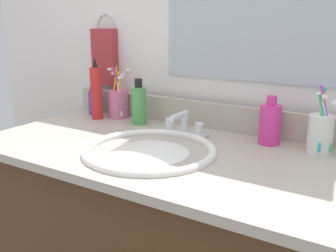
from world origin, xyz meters
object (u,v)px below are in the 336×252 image
Objects in this scene: hand_towel at (105,57)px; cup_pink at (118,102)px; bottle_soap_pink at (270,123)px; bottle_toner_green at (139,104)px; faucet at (183,127)px; bottle_spray_red at (96,92)px; bottle_cream_purple at (95,102)px; cup_white_ceramic at (321,132)px.

hand_towel reaches higher than cup_pink.
bottle_toner_green is (-0.47, -0.02, 0.01)m from bottle_soap_pink.
faucet is 0.39m from bottle_spray_red.
bottle_cream_purple is (0.01, -0.08, -0.17)m from hand_towel.
bottle_spray_red reaches higher than cup_pink.
cup_white_ceramic is at bearing 7.27° from faucet.
faucet is 1.09× the size of bottle_soap_pink.
hand_towel is 0.51m from faucet.
bottle_soap_pink is at bearing 13.40° from faucet.
cup_pink is at bearing 48.54° from bottle_spray_red.
faucet is 0.97× the size of bottle_toner_green.
cup_pink is at bearing -30.14° from hand_towel.
bottle_cream_purple is at bearing -175.86° from cup_pink.
faucet is 0.45m from bottle_cream_purple.
hand_towel is 0.19m from bottle_spray_red.
bottle_cream_purple is (-0.71, 0.01, -0.01)m from bottle_soap_pink.
bottle_toner_green is at bearing -177.68° from bottle_soap_pink.
bottle_soap_pink is at bearing 2.32° from bottle_toner_green.
bottle_toner_green is 0.85× the size of cup_white_ceramic.
faucet is 0.69× the size of bottle_spray_red.
hand_towel is 1.49× the size of bottle_soap_pink.
bottle_soap_pink is at bearing -1.73° from cup_pink.
bottle_cream_purple is at bearing 173.04° from bottle_toner_green.
cup_white_ceramic is (0.41, 0.05, 0.03)m from faucet.
cup_white_ceramic is at bearing -2.20° from cup_pink.
bottle_toner_green is 0.13m from cup_pink.
bottle_cream_purple is at bearing 178.64° from cup_white_ceramic.
faucet is at bearing -9.26° from bottle_cream_purple.
cup_white_ceramic is at bearing -4.11° from bottle_soap_pink.
bottle_spray_red is at bearing -177.69° from cup_white_ceramic.
bottle_soap_pink is (0.65, 0.04, -0.04)m from bottle_spray_red.
hand_towel is 2.03× the size of bottle_cream_purple.
bottle_spray_red reaches higher than cup_white_ceramic.
hand_towel is 0.19m from bottle_cream_purple.
bottle_soap_pink is (0.72, -0.09, -0.16)m from hand_towel.
faucet is at bearing -18.33° from hand_towel.
faucet is 0.22m from bottle_toner_green.
cup_white_ceramic reaches higher than faucet.
bottle_cream_purple is at bearing -86.08° from hand_towel.
bottle_toner_green is at bearing 7.54° from bottle_spray_red.
faucet is at bearing -166.60° from bottle_soap_pink.
bottle_toner_green is at bearing -23.56° from hand_towel.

